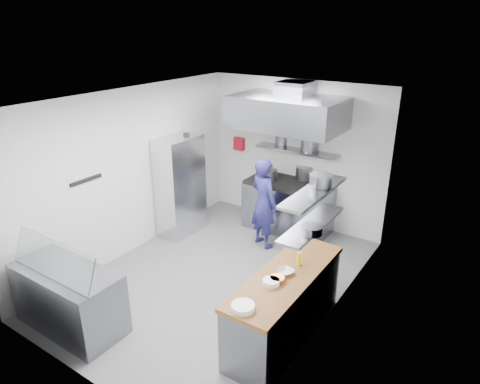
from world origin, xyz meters
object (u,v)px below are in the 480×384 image
Objects in this scene: gas_range at (288,207)px; wire_rack at (180,186)px; chef at (264,203)px; display_case at (69,298)px.

gas_range is 2.08m from wire_rack.
wire_rack is at bearing -143.73° from gas_range.
chef is 1.62m from wire_rack.
gas_range is 0.86× the size of wire_rack.
chef is 0.88× the size of wire_rack.
wire_rack is at bearing 34.71° from chef.
wire_rack reaches higher than gas_range.
wire_rack is (-1.63, -1.20, 0.48)m from gas_range.
wire_rack is 3.01m from display_case.
display_case is (-1.03, -4.10, -0.03)m from gas_range.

